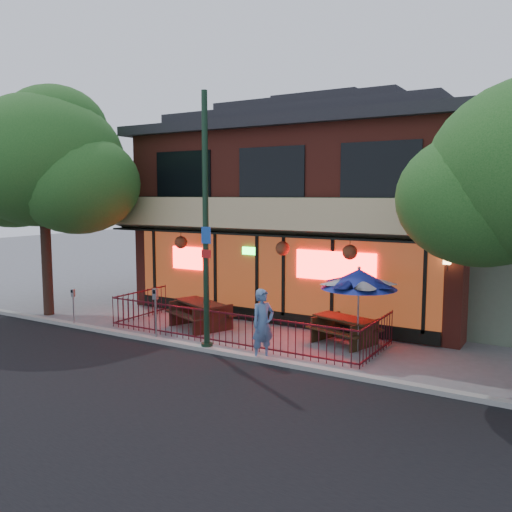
{
  "coord_description": "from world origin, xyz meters",
  "views": [
    {
      "loc": [
        8.67,
        -12.18,
        4.3
      ],
      "look_at": [
        0.14,
        2.0,
        2.39
      ],
      "focal_mm": 38.0,
      "sensor_mm": 36.0,
      "label": 1
    }
  ],
  "objects_px": {
    "picnic_table_right": "(345,326)",
    "parking_meter_near": "(156,306)",
    "street_tree_left": "(45,154)",
    "picnic_table_left": "(201,311)",
    "pedestrian": "(263,325)",
    "street_light": "(206,237)",
    "patio_umbrella": "(359,279)",
    "parking_meter_far": "(73,301)"
  },
  "relations": [
    {
      "from": "street_light",
      "to": "picnic_table_left",
      "type": "xyz_separation_m",
      "value": [
        -1.66,
        1.93,
        -2.59
      ]
    },
    {
      "from": "street_light",
      "to": "parking_meter_far",
      "type": "distance_m",
      "value": 5.76
    },
    {
      "from": "pedestrian",
      "to": "patio_umbrella",
      "type": "bearing_deg",
      "value": -19.94
    },
    {
      "from": "picnic_table_left",
      "to": "picnic_table_right",
      "type": "distance_m",
      "value": 4.71
    },
    {
      "from": "picnic_table_right",
      "to": "patio_umbrella",
      "type": "xyz_separation_m",
      "value": [
        0.59,
        -0.53,
        1.5
      ]
    },
    {
      "from": "street_light",
      "to": "pedestrian",
      "type": "distance_m",
      "value": 2.83
    },
    {
      "from": "picnic_table_right",
      "to": "patio_umbrella",
      "type": "distance_m",
      "value": 1.7
    },
    {
      "from": "street_light",
      "to": "picnic_table_left",
      "type": "height_order",
      "value": "street_light"
    },
    {
      "from": "parking_meter_far",
      "to": "picnic_table_right",
      "type": "bearing_deg",
      "value": 17.85
    },
    {
      "from": "patio_umbrella",
      "to": "pedestrian",
      "type": "xyz_separation_m",
      "value": [
        -1.84,
        -2.0,
        -1.07
      ]
    },
    {
      "from": "street_tree_left",
      "to": "pedestrian",
      "type": "xyz_separation_m",
      "value": [
        9.22,
        -0.74,
        -4.74
      ]
    },
    {
      "from": "picnic_table_left",
      "to": "parking_meter_near",
      "type": "bearing_deg",
      "value": -95.41
    },
    {
      "from": "street_tree_left",
      "to": "picnic_table_left",
      "type": "xyz_separation_m",
      "value": [
        5.8,
        1.14,
        -5.11
      ]
    },
    {
      "from": "street_light",
      "to": "street_tree_left",
      "type": "height_order",
      "value": "street_tree_left"
    },
    {
      "from": "picnic_table_right",
      "to": "parking_meter_far",
      "type": "height_order",
      "value": "parking_meter_far"
    },
    {
      "from": "street_tree_left",
      "to": "pedestrian",
      "type": "relative_size",
      "value": 4.32
    },
    {
      "from": "street_light",
      "to": "picnic_table_right",
      "type": "distance_m",
      "value": 4.77
    },
    {
      "from": "street_light",
      "to": "parking_meter_far",
      "type": "relative_size",
      "value": 5.63
    },
    {
      "from": "parking_meter_far",
      "to": "pedestrian",
      "type": "bearing_deg",
      "value": 1.06
    },
    {
      "from": "parking_meter_near",
      "to": "parking_meter_far",
      "type": "xyz_separation_m",
      "value": [
        -3.44,
        -0.08,
        -0.21
      ]
    },
    {
      "from": "street_tree_left",
      "to": "parking_meter_far",
      "type": "distance_m",
      "value": 5.37
    },
    {
      "from": "pedestrian",
      "to": "parking_meter_far",
      "type": "distance_m",
      "value": 7.04
    },
    {
      "from": "patio_umbrella",
      "to": "parking_meter_near",
      "type": "xyz_separation_m",
      "value": [
        -5.44,
        -2.05,
        -0.95
      ]
    },
    {
      "from": "patio_umbrella",
      "to": "pedestrian",
      "type": "height_order",
      "value": "patio_umbrella"
    },
    {
      "from": "street_light",
      "to": "parking_meter_far",
      "type": "xyz_separation_m",
      "value": [
        -5.28,
        -0.08,
        -2.31
      ]
    },
    {
      "from": "street_tree_left",
      "to": "pedestrian",
      "type": "distance_m",
      "value": 10.39
    },
    {
      "from": "picnic_table_left",
      "to": "pedestrian",
      "type": "height_order",
      "value": "pedestrian"
    },
    {
      "from": "street_tree_left",
      "to": "picnic_table_right",
      "type": "height_order",
      "value": "street_tree_left"
    },
    {
      "from": "pedestrian",
      "to": "parking_meter_near",
      "type": "distance_m",
      "value": 3.6
    },
    {
      "from": "street_tree_left",
      "to": "parking_meter_near",
      "type": "bearing_deg",
      "value": -7.97
    },
    {
      "from": "street_light",
      "to": "parking_meter_near",
      "type": "bearing_deg",
      "value": 179.92
    },
    {
      "from": "picnic_table_right",
      "to": "pedestrian",
      "type": "distance_m",
      "value": 2.86
    },
    {
      "from": "picnic_table_right",
      "to": "parking_meter_far",
      "type": "bearing_deg",
      "value": -162.15
    },
    {
      "from": "street_light",
      "to": "pedestrian",
      "type": "height_order",
      "value": "street_light"
    },
    {
      "from": "parking_meter_far",
      "to": "street_light",
      "type": "bearing_deg",
      "value": 0.84
    },
    {
      "from": "picnic_table_left",
      "to": "parking_meter_near",
      "type": "distance_m",
      "value": 2.0
    },
    {
      "from": "picnic_table_right",
      "to": "parking_meter_near",
      "type": "height_order",
      "value": "parking_meter_near"
    },
    {
      "from": "picnic_table_right",
      "to": "parking_meter_near",
      "type": "bearing_deg",
      "value": -151.9
    },
    {
      "from": "patio_umbrella",
      "to": "parking_meter_far",
      "type": "bearing_deg",
      "value": -166.48
    },
    {
      "from": "street_light",
      "to": "picnic_table_right",
      "type": "bearing_deg",
      "value": 40.76
    },
    {
      "from": "parking_meter_near",
      "to": "parking_meter_far",
      "type": "distance_m",
      "value": 3.44
    },
    {
      "from": "picnic_table_left",
      "to": "picnic_table_right",
      "type": "relative_size",
      "value": 1.15
    }
  ]
}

